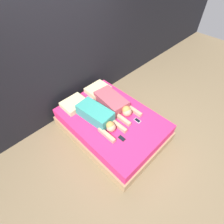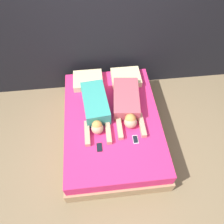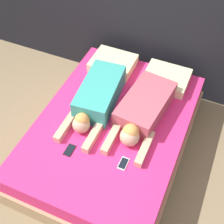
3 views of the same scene
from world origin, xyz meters
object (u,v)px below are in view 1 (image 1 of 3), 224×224
(bed, at_px, (112,125))
(person_right, at_px, (114,103))
(cell_phone_right, at_px, (137,120))
(person_left, at_px, (98,116))
(pillow_head_right, at_px, (98,90))
(cell_phone_left, at_px, (122,138))
(pillow_head_left, at_px, (75,104))

(bed, relative_size, person_right, 2.00)
(cell_phone_right, bearing_deg, bed, 125.45)
(person_left, bearing_deg, person_right, 4.35)
(pillow_head_right, xyz_separation_m, person_left, (-0.54, -0.61, 0.06))
(pillow_head_right, height_order, cell_phone_right, pillow_head_right)
(cell_phone_left, bearing_deg, person_right, 53.88)
(bed, xyz_separation_m, pillow_head_right, (0.32, 0.76, 0.29))
(bed, xyz_separation_m, person_left, (-0.23, 0.14, 0.35))
(person_right, relative_size, cell_phone_right, 7.81)
(cell_phone_left, bearing_deg, cell_phone_right, 7.36)
(pillow_head_left, distance_m, pillow_head_right, 0.63)
(person_right, height_order, cell_phone_left, person_right)
(person_left, distance_m, cell_phone_left, 0.61)
(pillow_head_right, bearing_deg, bed, -112.69)
(pillow_head_left, xyz_separation_m, person_right, (0.56, -0.58, 0.04))
(bed, relative_size, person_left, 2.01)
(person_left, relative_size, cell_phone_right, 7.76)
(pillow_head_left, height_order, cell_phone_right, pillow_head_left)
(cell_phone_left, height_order, cell_phone_right, same)
(pillow_head_right, distance_m, cell_phone_right, 1.15)
(person_left, bearing_deg, bed, -32.12)
(cell_phone_right, bearing_deg, person_right, 93.69)
(person_right, bearing_deg, cell_phone_right, -86.31)
(bed, distance_m, person_left, 0.44)
(bed, bearing_deg, person_left, 147.88)
(person_left, bearing_deg, pillow_head_left, 98.23)
(bed, bearing_deg, cell_phone_left, -115.68)
(pillow_head_right, xyz_separation_m, cell_phone_right, (-0.03, -1.15, -0.05))
(cell_phone_left, bearing_deg, bed, 64.32)
(pillow_head_right, bearing_deg, cell_phone_right, -91.67)
(pillow_head_right, distance_m, person_right, 0.58)
(pillow_head_left, relative_size, pillow_head_right, 1.00)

